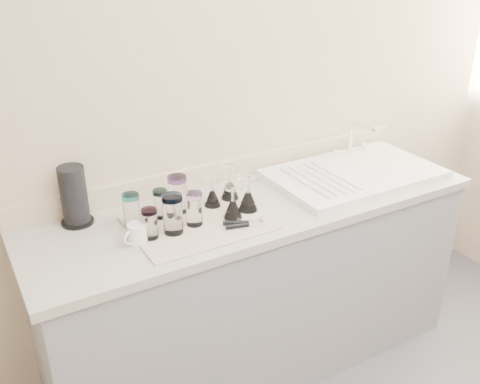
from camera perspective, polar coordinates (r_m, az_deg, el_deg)
counter_unit at (r=2.60m, az=1.80°, el=-9.95°), size 2.06×0.62×0.90m
sink_unit at (r=2.67m, az=12.04°, el=1.98°), size 0.82×0.50×0.22m
dish_towel at (r=2.20m, az=-4.42°, el=-3.31°), size 0.55×0.42×0.01m
tumbler_teal at (r=2.18m, az=-11.50°, el=-1.90°), size 0.07×0.07×0.14m
tumbler_cyan at (r=2.22m, az=-8.44°, el=-1.24°), size 0.06×0.06×0.12m
tumbler_purple at (r=2.25m, az=-6.68°, el=-0.22°), size 0.08×0.08×0.16m
tumbler_magenta at (r=2.08m, az=-9.58°, el=-3.32°), size 0.06×0.06×0.12m
tumbler_blue at (r=2.10m, az=-7.18°, el=-2.32°), size 0.08×0.08×0.16m
tumbler_lavender at (r=2.15m, az=-4.92°, el=-1.78°), size 0.07×0.07×0.14m
goblet_back_left at (r=2.31m, az=-2.96°, el=-0.44°), size 0.07×0.07×0.13m
goblet_back_right at (r=2.37m, az=-1.11°, el=0.45°), size 0.08×0.08×0.15m
goblet_front_left at (r=2.21m, az=-0.76°, el=-1.59°), size 0.08×0.08×0.14m
goblet_front_right at (r=2.27m, az=0.86°, el=-0.70°), size 0.09×0.09×0.15m
can_opener at (r=2.16m, az=0.47°, el=-3.40°), size 0.16×0.10×0.02m
white_mug at (r=2.08m, az=-10.96°, el=-4.40°), size 0.12×0.10×0.08m
paper_towel_roll at (r=2.25m, az=-17.29°, el=-0.44°), size 0.13×0.13×0.25m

